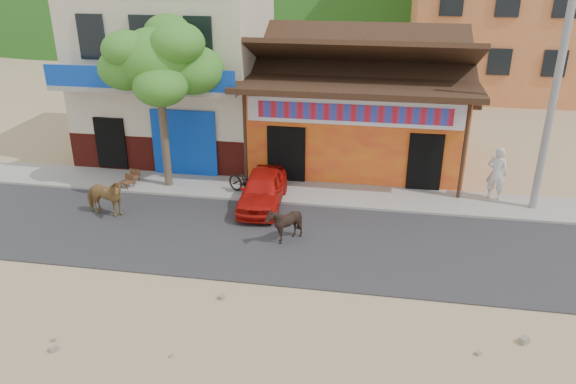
{
  "coord_description": "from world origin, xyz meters",
  "views": [
    {
      "loc": [
        2.94,
        -12.24,
        8.22
      ],
      "look_at": [
        0.34,
        3.0,
        1.4
      ],
      "focal_mm": 35.0,
      "sensor_mm": 36.0,
      "label": 1
    }
  ],
  "objects_px": {
    "cow_tan": "(104,197)",
    "cafe_chair_left": "(126,177)",
    "tree": "(162,105)",
    "utility_pole": "(555,90)",
    "cow_dark": "(284,224)",
    "pedestrian": "(497,173)",
    "red_car": "(263,189)",
    "scooter": "(248,182)",
    "cafe_chair_right": "(132,171)"
  },
  "relations": [
    {
      "from": "tree",
      "to": "red_car",
      "type": "relative_size",
      "value": 1.73
    },
    {
      "from": "cow_dark",
      "to": "cafe_chair_left",
      "type": "height_order",
      "value": "cow_dark"
    },
    {
      "from": "cow_tan",
      "to": "scooter",
      "type": "bearing_deg",
      "value": -54.95
    },
    {
      "from": "cow_tan",
      "to": "red_car",
      "type": "height_order",
      "value": "cow_tan"
    },
    {
      "from": "pedestrian",
      "to": "cow_tan",
      "type": "bearing_deg",
      "value": 34.08
    },
    {
      "from": "scooter",
      "to": "cafe_chair_right",
      "type": "relative_size",
      "value": 2.13
    },
    {
      "from": "utility_pole",
      "to": "scooter",
      "type": "xyz_separation_m",
      "value": [
        -9.7,
        -0.61,
        -3.53
      ]
    },
    {
      "from": "tree",
      "to": "cow_dark",
      "type": "relative_size",
      "value": 5.19
    },
    {
      "from": "utility_pole",
      "to": "red_car",
      "type": "xyz_separation_m",
      "value": [
        -9.04,
        -1.2,
        -3.49
      ]
    },
    {
      "from": "pedestrian",
      "to": "scooter",
      "type": "bearing_deg",
      "value": 26.99
    },
    {
      "from": "cafe_chair_right",
      "to": "scooter",
      "type": "bearing_deg",
      "value": 0.07
    },
    {
      "from": "red_car",
      "to": "cafe_chair_right",
      "type": "distance_m",
      "value": 5.26
    },
    {
      "from": "red_car",
      "to": "cafe_chair_left",
      "type": "bearing_deg",
      "value": 172.06
    },
    {
      "from": "utility_pole",
      "to": "cafe_chair_right",
      "type": "distance_m",
      "value": 14.65
    },
    {
      "from": "cow_dark",
      "to": "pedestrian",
      "type": "height_order",
      "value": "pedestrian"
    },
    {
      "from": "cow_dark",
      "to": "pedestrian",
      "type": "xyz_separation_m",
      "value": [
        6.68,
        4.14,
        0.44
      ]
    },
    {
      "from": "tree",
      "to": "cafe_chair_left",
      "type": "bearing_deg",
      "value": -160.35
    },
    {
      "from": "cow_tan",
      "to": "tree",
      "type": "bearing_deg",
      "value": -16.47
    },
    {
      "from": "cafe_chair_left",
      "to": "cafe_chair_right",
      "type": "xyz_separation_m",
      "value": [
        0.0,
        0.51,
        0.0
      ]
    },
    {
      "from": "cow_tan",
      "to": "scooter",
      "type": "distance_m",
      "value": 4.82
    },
    {
      "from": "tree",
      "to": "utility_pole",
      "type": "distance_m",
      "value": 12.84
    },
    {
      "from": "utility_pole",
      "to": "cow_dark",
      "type": "bearing_deg",
      "value": -155.48
    },
    {
      "from": "red_car",
      "to": "tree",
      "type": "bearing_deg",
      "value": 162.69
    },
    {
      "from": "cow_tan",
      "to": "cafe_chair_right",
      "type": "distance_m",
      "value": 2.66
    },
    {
      "from": "pedestrian",
      "to": "cafe_chair_right",
      "type": "bearing_deg",
      "value": 22.48
    },
    {
      "from": "cow_dark",
      "to": "tree",
      "type": "bearing_deg",
      "value": -129.58
    },
    {
      "from": "pedestrian",
      "to": "cafe_chair_right",
      "type": "height_order",
      "value": "pedestrian"
    },
    {
      "from": "cow_dark",
      "to": "pedestrian",
      "type": "relative_size",
      "value": 0.62
    },
    {
      "from": "red_car",
      "to": "scooter",
      "type": "distance_m",
      "value": 0.88
    },
    {
      "from": "pedestrian",
      "to": "cow_dark",
      "type": "bearing_deg",
      "value": 51.05
    },
    {
      "from": "red_car",
      "to": "cafe_chair_left",
      "type": "distance_m",
      "value": 5.18
    },
    {
      "from": "scooter",
      "to": "pedestrian",
      "type": "xyz_separation_m",
      "value": [
        8.5,
        1.16,
        0.46
      ]
    },
    {
      "from": "scooter",
      "to": "pedestrian",
      "type": "bearing_deg",
      "value": -53.36
    },
    {
      "from": "tree",
      "to": "pedestrian",
      "type": "distance_m",
      "value": 11.81
    },
    {
      "from": "tree",
      "to": "utility_pole",
      "type": "xyz_separation_m",
      "value": [
        12.8,
        0.2,
        1.0
      ]
    },
    {
      "from": "tree",
      "to": "utility_pole",
      "type": "height_order",
      "value": "utility_pole"
    },
    {
      "from": "scooter",
      "to": "utility_pole",
      "type": "bearing_deg",
      "value": -57.52
    },
    {
      "from": "cow_tan",
      "to": "cafe_chair_left",
      "type": "bearing_deg",
      "value": 13.58
    },
    {
      "from": "cow_dark",
      "to": "cow_tan",
      "type": "bearing_deg",
      "value": -102.07
    },
    {
      "from": "cow_tan",
      "to": "pedestrian",
      "type": "height_order",
      "value": "pedestrian"
    },
    {
      "from": "cafe_chair_right",
      "to": "cow_tan",
      "type": "bearing_deg",
      "value": -79.7
    },
    {
      "from": "cow_tan",
      "to": "cafe_chair_left",
      "type": "relative_size",
      "value": 1.82
    },
    {
      "from": "scooter",
      "to": "cafe_chair_right",
      "type": "height_order",
      "value": "scooter"
    },
    {
      "from": "tree",
      "to": "cafe_chair_left",
      "type": "height_order",
      "value": "tree"
    },
    {
      "from": "utility_pole",
      "to": "cow_dark",
      "type": "height_order",
      "value": "utility_pole"
    },
    {
      "from": "cow_dark",
      "to": "red_car",
      "type": "bearing_deg",
      "value": -159.01
    },
    {
      "from": "utility_pole",
      "to": "cafe_chair_left",
      "type": "relative_size",
      "value": 9.5
    },
    {
      "from": "scooter",
      "to": "pedestrian",
      "type": "height_order",
      "value": "pedestrian"
    },
    {
      "from": "red_car",
      "to": "pedestrian",
      "type": "distance_m",
      "value": 8.05
    },
    {
      "from": "utility_pole",
      "to": "pedestrian",
      "type": "xyz_separation_m",
      "value": [
        -1.2,
        0.55,
        -3.06
      ]
    }
  ]
}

